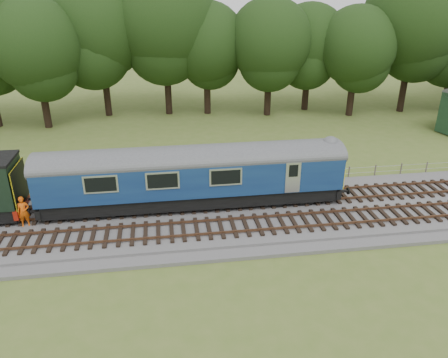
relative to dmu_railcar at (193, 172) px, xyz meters
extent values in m
plane|color=#516826|center=(3.41, -1.40, -2.61)|extent=(120.00, 120.00, 0.00)
cube|color=#4C4C4F|center=(3.41, -1.40, -2.43)|extent=(70.00, 7.00, 0.35)
cube|color=brown|center=(3.41, -0.72, -2.12)|extent=(66.50, 0.07, 0.14)
cube|color=brown|center=(3.41, 0.72, -2.12)|extent=(66.50, 0.07, 0.14)
cube|color=brown|center=(3.41, -3.72, -2.12)|extent=(66.50, 0.07, 0.14)
cube|color=brown|center=(3.41, -2.28, -2.12)|extent=(66.50, 0.07, 0.14)
cube|color=black|center=(-0.01, 0.00, -1.55)|extent=(17.46, 2.52, 0.85)
cube|color=navy|center=(-0.01, 0.00, -0.12)|extent=(18.00, 2.80, 2.05)
cube|color=yellow|center=(9.01, 0.00, -0.50)|extent=(0.06, 2.74, 1.30)
cube|color=black|center=(5.99, 0.00, -1.75)|extent=(2.60, 2.00, 0.55)
cube|color=black|center=(-6.01, 0.00, -1.75)|extent=(2.60, 2.00, 0.55)
cube|color=#9A1A0B|center=(-10.03, 0.00, -1.55)|extent=(0.25, 2.60, 0.55)
cube|color=yellow|center=(-9.89, 0.00, -0.15)|extent=(0.06, 2.55, 2.30)
imported|color=#F75C0D|center=(-9.61, -1.12, -1.36)|extent=(0.73, 0.56, 1.80)
camera|label=1|loc=(-1.62, -24.03, 10.28)|focal=35.00mm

